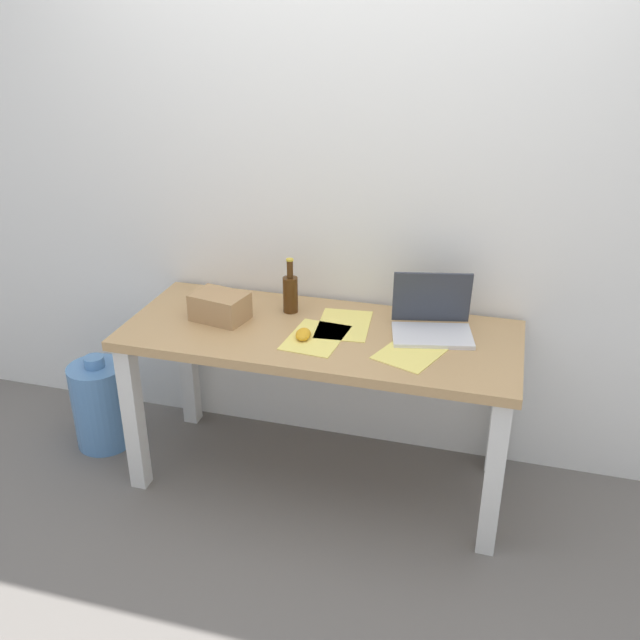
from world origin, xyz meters
TOP-DOWN VIEW (x-y plane):
  - ground_plane at (0.00, 0.00)m, footprint 8.00×8.00m
  - back_wall at (0.00, 0.39)m, footprint 5.20×0.08m
  - desk at (0.00, 0.00)m, footprint 1.61×0.65m
  - laptop_right at (0.44, 0.10)m, footprint 0.36×0.29m
  - beer_bottle at (-0.17, 0.15)m, footprint 0.06×0.06m
  - computer_mouse at (-0.05, -0.08)m, footprint 0.08×0.11m
  - cardboard_box at (-0.44, 0.00)m, footprint 0.25×0.20m
  - paper_sheet_front_right at (0.39, -0.07)m, footprint 0.30×0.35m
  - paper_sheet_center at (0.00, -0.06)m, footprint 0.23×0.31m
  - paper_sheet_near_back at (0.08, 0.08)m, footprint 0.24×0.31m
  - water_cooler_jug at (-1.07, -0.03)m, footprint 0.26×0.26m

SIDE VIEW (x-z plane):
  - ground_plane at x=0.00m, z-range 0.00..0.00m
  - water_cooler_jug at x=-1.07m, z-range -0.02..0.44m
  - desk at x=0.00m, z-range 0.26..0.98m
  - paper_sheet_front_right at x=0.39m, z-range 0.73..0.73m
  - paper_sheet_center at x=0.00m, z-range 0.73..0.73m
  - paper_sheet_near_back at x=0.08m, z-range 0.73..0.73m
  - computer_mouse at x=-0.05m, z-range 0.73..0.76m
  - laptop_right at x=0.44m, z-range 0.66..0.90m
  - cardboard_box at x=-0.44m, z-range 0.73..0.84m
  - beer_bottle at x=-0.17m, z-range 0.69..0.94m
  - back_wall at x=0.00m, z-range 0.00..2.60m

